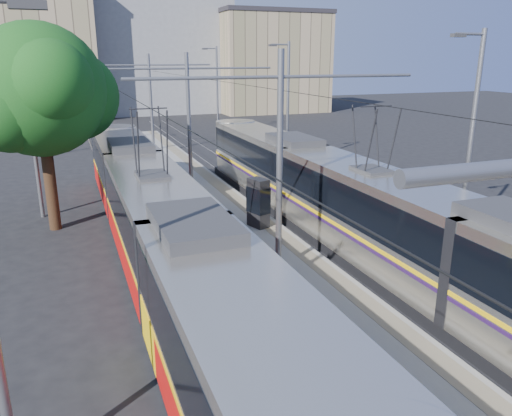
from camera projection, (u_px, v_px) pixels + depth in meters
name	position (u px, v px, depth m)	size (l,w,h in m)	color
platform	(206.00, 203.00, 24.60)	(4.00, 50.00, 0.30)	gray
tactile_strip_left	(177.00, 203.00, 24.07)	(0.70, 50.00, 0.01)	gray
tactile_strip_right	(234.00, 197.00, 25.05)	(0.70, 50.00, 0.01)	gray
rails	(206.00, 206.00, 24.64)	(8.71, 70.00, 0.03)	gray
tram_left	(155.00, 222.00, 16.83)	(2.43, 27.95, 5.50)	black
tram_right	(369.00, 211.00, 17.56)	(2.43, 31.52, 5.50)	black
catenary	(221.00, 120.00, 20.79)	(9.20, 70.00, 7.00)	slate
street_lamps	(184.00, 112.00, 27.01)	(15.18, 38.22, 8.00)	slate
shelter	(258.00, 202.00, 20.47)	(0.81, 1.05, 2.03)	black
tree	(49.00, 92.00, 20.05)	(5.80, 5.37, 8.43)	#382314
building_left	(21.00, 51.00, 57.47)	(16.32, 12.24, 15.35)	tan
building_centre	(154.00, 47.00, 66.31)	(18.36, 14.28, 16.62)	gray
building_right	(269.00, 62.00, 66.25)	(14.28, 10.20, 12.80)	tan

